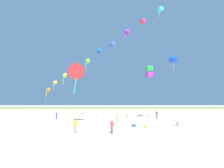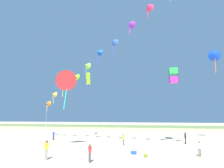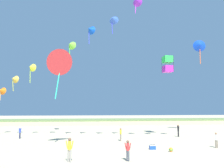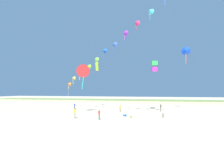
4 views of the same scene
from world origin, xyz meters
The scene contains 15 objects.
ground_plane centered at (0.00, 0.00, 0.00)m, with size 240.00×240.00×0.00m, color beige.
dune_ridge centered at (0.00, 45.47, 0.64)m, with size 120.00×8.89×1.29m.
person_near_left centered at (-0.78, 5.07, 0.88)m, with size 0.48×0.37×1.52m.
person_near_right centered at (-12.19, 19.58, 0.86)m, with size 0.26×0.51×1.48m.
person_mid_center centered at (8.79, 19.08, 0.95)m, with size 0.22×0.58×1.65m.
person_far_left centered at (-5.02, 5.25, 1.00)m, with size 0.60×0.26×1.73m.
person_far_right centered at (8.94, 9.91, 0.86)m, with size 0.52×0.23×1.49m.
person_far_center centered at (0.34, 15.85, 0.89)m, with size 0.25×0.53×1.54m.
kite_banner_string centered at (-3.38, 16.18, 13.35)m, with size 27.10×16.91×20.81m.
large_kite_low_lead centered at (-6.74, 12.33, 8.68)m, with size 3.14×2.59×5.32m.
large_kite_mid_trail centered at (7.61, 19.35, 10.05)m, with size 1.32×1.32×2.26m.
large_kite_high_solo centered at (-8.36, 25.67, 11.37)m, with size 0.98×0.90×2.92m.
large_kite_outer_drift centered at (14.87, 23.94, 14.25)m, with size 2.17×1.30×4.22m.
beach_cooler centered at (2.44, 9.76, 0.21)m, with size 0.58×0.41×0.46m.
beach_ball centered at (3.75, 8.44, 0.18)m, with size 0.36×0.36×0.36m.
Camera 1 is at (-1.02, -12.40, 3.68)m, focal length 24.00 mm.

